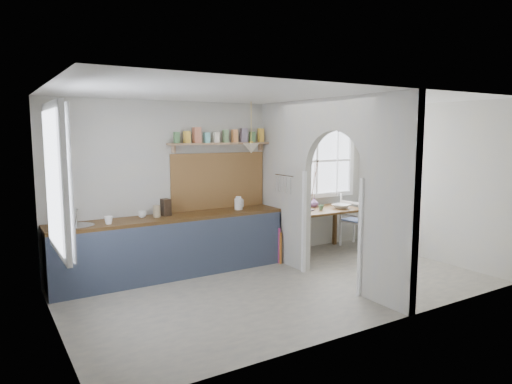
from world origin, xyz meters
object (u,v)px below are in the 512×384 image
chair_right (357,220)px  kettle (238,203)px  dining_table (322,231)px  vase (314,202)px  chair_left (275,233)px

chair_right → kettle: 2.54m
dining_table → vase: 0.53m
dining_table → chair_left: 0.97m
chair_left → vase: 1.04m
chair_left → vase: size_ratio=5.47×
chair_left → kettle: kettle is taller
chair_right → vase: bearing=67.9°
dining_table → kettle: bearing=177.1°
chair_right → vase: chair_right is taller
chair_right → chair_left: bearing=78.6°
chair_left → vase: vase is taller
dining_table → chair_left: (-0.96, 0.08, 0.06)m
chair_left → chair_right: bearing=108.1°
dining_table → chair_left: chair_left is taller
chair_left → kettle: size_ratio=4.37×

